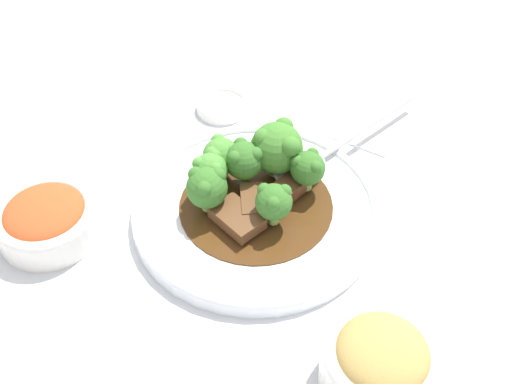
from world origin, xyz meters
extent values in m
plane|color=silver|center=(0.00, 0.00, 0.00)|extent=(4.00, 4.00, 0.00)
cylinder|color=white|center=(0.00, 0.00, 0.01)|extent=(0.26, 0.26, 0.01)
torus|color=white|center=(0.00, 0.00, 0.01)|extent=(0.26, 0.26, 0.01)
cylinder|color=#4C2D14|center=(0.00, 0.00, 0.01)|extent=(0.16, 0.16, 0.00)
cube|color=brown|center=(-0.03, 0.01, 0.03)|extent=(0.05, 0.06, 0.01)
cube|color=#56331E|center=(0.02, -0.02, 0.03)|extent=(0.06, 0.04, 0.01)
cube|color=brown|center=(-0.01, 0.00, 0.03)|extent=(0.05, 0.04, 0.01)
cylinder|color=#8EB756|center=(-0.01, 0.05, 0.03)|extent=(0.01, 0.01, 0.02)
sphere|color=#4C8E38|center=(-0.01, 0.05, 0.05)|extent=(0.04, 0.04, 0.04)
sphere|color=#4C8E38|center=(0.01, 0.05, 0.06)|extent=(0.01, 0.01, 0.01)
sphere|color=#4C8E38|center=(-0.01, 0.06, 0.06)|extent=(0.01, 0.01, 0.01)
sphere|color=#4C8E38|center=(-0.01, 0.04, 0.06)|extent=(0.01, 0.01, 0.01)
cylinder|color=#8EB756|center=(0.02, 0.05, 0.03)|extent=(0.01, 0.01, 0.01)
sphere|color=#4C8E38|center=(0.02, 0.05, 0.05)|extent=(0.04, 0.04, 0.04)
sphere|color=#4C8E38|center=(0.03, 0.06, 0.06)|extent=(0.02, 0.02, 0.02)
sphere|color=#4C8E38|center=(0.01, 0.05, 0.06)|extent=(0.02, 0.02, 0.02)
sphere|color=#4C8E38|center=(0.02, 0.04, 0.06)|extent=(0.02, 0.02, 0.02)
cylinder|color=#7FA84C|center=(-0.02, -0.03, 0.03)|extent=(0.01, 0.01, 0.01)
sphere|color=#387028|center=(-0.02, -0.03, 0.05)|extent=(0.04, 0.04, 0.04)
sphere|color=#387028|center=(-0.01, -0.02, 0.06)|extent=(0.01, 0.01, 0.01)
sphere|color=#387028|center=(-0.03, -0.03, 0.06)|extent=(0.01, 0.01, 0.01)
sphere|color=#387028|center=(-0.01, -0.03, 0.06)|extent=(0.01, 0.01, 0.01)
cylinder|color=#8EB756|center=(0.04, -0.04, 0.03)|extent=(0.01, 0.01, 0.01)
sphere|color=#387028|center=(0.04, -0.04, 0.05)|extent=(0.04, 0.04, 0.04)
sphere|color=#387028|center=(0.04, -0.03, 0.06)|extent=(0.01, 0.01, 0.01)
sphere|color=#387028|center=(0.04, -0.05, 0.06)|extent=(0.01, 0.01, 0.01)
sphere|color=#387028|center=(0.05, -0.04, 0.06)|extent=(0.01, 0.01, 0.01)
cylinder|color=#8EB756|center=(0.02, 0.02, 0.03)|extent=(0.01, 0.01, 0.02)
sphere|color=#387028|center=(0.02, 0.02, 0.05)|extent=(0.04, 0.04, 0.04)
sphere|color=#387028|center=(0.01, 0.03, 0.06)|extent=(0.02, 0.02, 0.02)
sphere|color=#387028|center=(0.02, 0.01, 0.06)|extent=(0.02, 0.02, 0.02)
sphere|color=#387028|center=(0.03, 0.03, 0.06)|extent=(0.02, 0.02, 0.02)
cylinder|color=#8EB756|center=(-0.03, 0.04, 0.03)|extent=(0.01, 0.01, 0.01)
sphere|color=#387028|center=(-0.03, 0.04, 0.05)|extent=(0.04, 0.04, 0.04)
sphere|color=#387028|center=(-0.04, 0.04, 0.06)|extent=(0.02, 0.02, 0.02)
sphere|color=#387028|center=(-0.02, 0.03, 0.06)|extent=(0.02, 0.02, 0.02)
sphere|color=#387028|center=(-0.03, 0.05, 0.06)|extent=(0.02, 0.02, 0.02)
cylinder|color=#7FA84C|center=(0.05, 0.00, 0.03)|extent=(0.02, 0.02, 0.01)
sphere|color=#427F2D|center=(0.05, 0.00, 0.05)|extent=(0.06, 0.06, 0.06)
sphere|color=#427F2D|center=(0.04, -0.02, 0.07)|extent=(0.02, 0.02, 0.02)
sphere|color=#427F2D|center=(0.07, 0.00, 0.07)|extent=(0.02, 0.02, 0.02)
sphere|color=#427F2D|center=(0.04, 0.01, 0.07)|extent=(0.02, 0.02, 0.02)
ellipsoid|color=silver|center=(0.06, -0.02, 0.03)|extent=(0.08, 0.07, 0.01)
cylinder|color=silver|center=(0.17, -0.07, 0.02)|extent=(0.16, 0.07, 0.01)
cylinder|color=white|center=(-0.11, 0.18, 0.00)|extent=(0.06, 0.06, 0.01)
cylinder|color=white|center=(-0.11, 0.18, 0.02)|extent=(0.10, 0.10, 0.03)
torus|color=white|center=(-0.11, 0.18, 0.03)|extent=(0.10, 0.10, 0.01)
ellipsoid|color=#D14C23|center=(-0.11, 0.18, 0.03)|extent=(0.08, 0.08, 0.02)
cylinder|color=white|center=(-0.13, -0.17, 0.00)|extent=(0.05, 0.05, 0.01)
cylinder|color=white|center=(-0.13, -0.17, 0.02)|extent=(0.09, 0.09, 0.04)
torus|color=white|center=(-0.13, -0.17, 0.04)|extent=(0.09, 0.09, 0.01)
ellipsoid|color=tan|center=(-0.13, -0.17, 0.05)|extent=(0.07, 0.07, 0.03)
cylinder|color=white|center=(0.15, 0.12, 0.01)|extent=(0.07, 0.07, 0.01)
torus|color=white|center=(0.15, 0.12, 0.01)|extent=(0.07, 0.07, 0.01)
cube|color=white|center=(0.20, -0.07, 0.00)|extent=(0.12, 0.09, 0.01)
camera|label=1|loc=(-0.39, -0.18, 0.46)|focal=42.00mm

